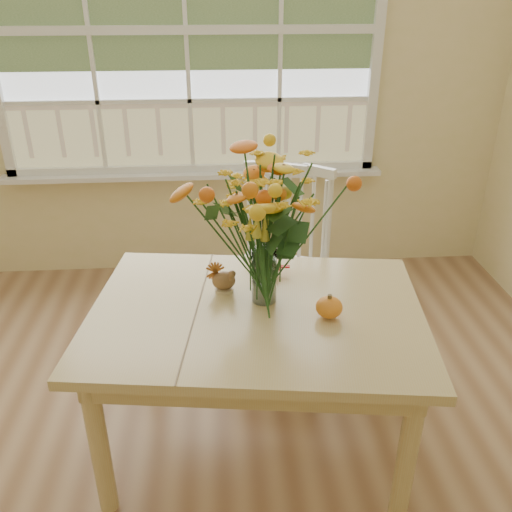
{
  "coord_description": "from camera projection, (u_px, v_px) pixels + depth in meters",
  "views": [
    {
      "loc": [
        0.16,
        -1.17,
        1.8
      ],
      "look_at": [
        0.29,
        0.6,
        0.9
      ],
      "focal_mm": 38.0,
      "sensor_mm": 36.0,
      "label": 1
    }
  ],
  "objects": [
    {
      "name": "window",
      "position": [
        186.0,
        33.0,
        3.12
      ],
      "size": [
        2.42,
        0.12,
        1.74
      ],
      "color": "silver",
      "rests_on": "wall_back"
    },
    {
      "name": "dining_table",
      "position": [
        256.0,
        329.0,
        2.11
      ],
      "size": [
        1.37,
        1.06,
        0.68
      ],
      "rotation": [
        0.0,
        0.0,
        -0.13
      ],
      "color": "tan",
      "rests_on": "floor"
    },
    {
      "name": "wall_back",
      "position": [
        188.0,
        65.0,
        3.23
      ],
      "size": [
        4.0,
        0.02,
        2.7
      ],
      "primitive_type": "cube",
      "color": "beige",
      "rests_on": "floor"
    },
    {
      "name": "dark_gourd",
      "position": [
        268.0,
        267.0,
        2.3
      ],
      "size": [
        0.13,
        0.09,
        0.07
      ],
      "color": "#38160F",
      "rests_on": "dining_table"
    },
    {
      "name": "flower_vase",
      "position": [
        265.0,
        223.0,
        1.98
      ],
      "size": [
        0.46,
        0.46,
        0.55
      ],
      "color": "white",
      "rests_on": "dining_table"
    },
    {
      "name": "windsor_chair",
      "position": [
        283.0,
        256.0,
        2.76
      ],
      "size": [
        0.58,
        0.57,
        0.98
      ],
      "rotation": [
        0.0,
        0.0,
        -0.37
      ],
      "color": "white",
      "rests_on": "floor"
    },
    {
      "name": "turkey_figurine",
      "position": [
        224.0,
        281.0,
        2.17
      ],
      "size": [
        0.1,
        0.08,
        0.12
      ],
      "rotation": [
        0.0,
        0.0,
        0.03
      ],
      "color": "#CCB78C",
      "rests_on": "dining_table"
    },
    {
      "name": "pumpkin",
      "position": [
        329.0,
        308.0,
        2.0
      ],
      "size": [
        0.1,
        0.1,
        0.08
      ],
      "primitive_type": "ellipsoid",
      "color": "orange",
      "rests_on": "dining_table"
    }
  ]
}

